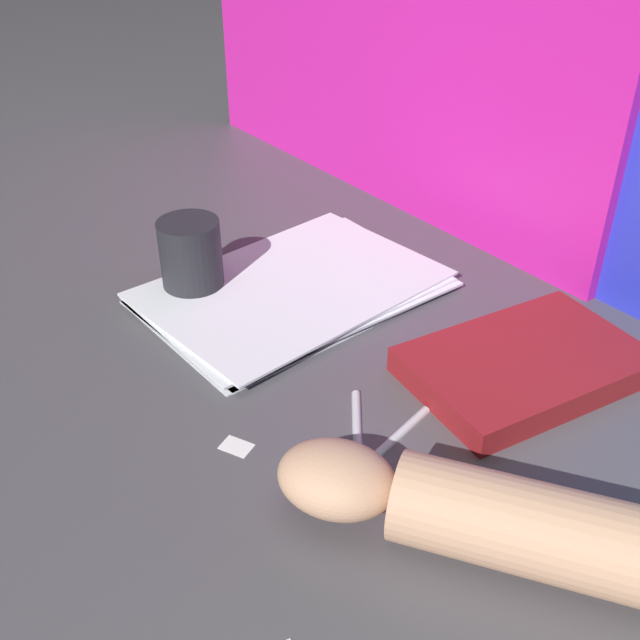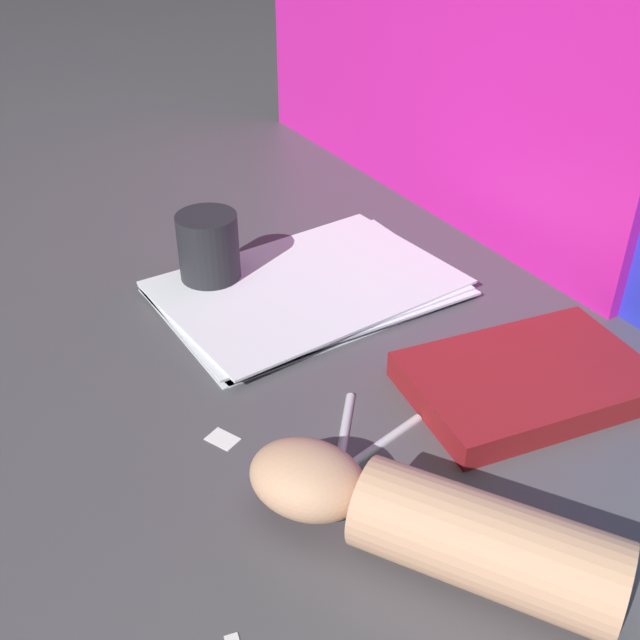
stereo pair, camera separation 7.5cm
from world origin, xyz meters
name	(u,v)px [view 2 (the right image)]	position (x,y,z in m)	size (l,w,h in m)	color
ground_plane	(324,358)	(0.00, 0.00, 0.00)	(6.00, 6.00, 0.00)	#4C494F
backdrop_panel_left	(419,27)	(-0.28, 0.35, 0.25)	(0.81, 0.07, 0.49)	#D81E9E
backdrop_panel_center	(559,70)	(-0.04, 0.35, 0.24)	(0.84, 0.08, 0.49)	#2833D1
paper_stack	(307,287)	(-0.12, 0.06, 0.01)	(0.26, 0.36, 0.02)	white
book_closed	(527,380)	(0.16, 0.14, 0.01)	(0.20, 0.26, 0.03)	maroon
scissors	(337,472)	(0.15, -0.09, 0.00)	(0.14, 0.17, 0.01)	silver
hand_forearm	(432,524)	(0.26, -0.08, 0.04)	(0.29, 0.21, 0.07)	tan
paper_scrap_mid	(289,484)	(0.13, -0.13, 0.00)	(0.03, 0.03, 0.00)	white
paper_scrap_far	(223,439)	(0.05, -0.15, 0.00)	(0.03, 0.03, 0.00)	white
mug	(209,252)	(-0.20, -0.03, 0.05)	(0.07, 0.07, 0.10)	#232328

